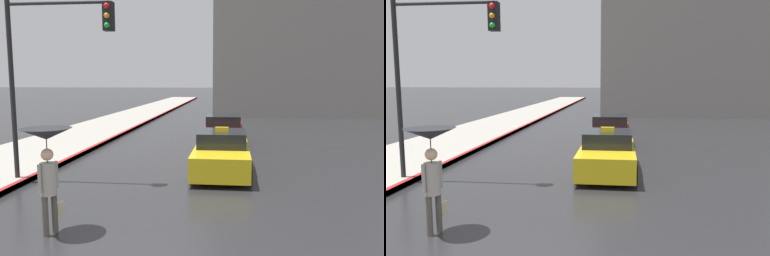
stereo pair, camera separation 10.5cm
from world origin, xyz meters
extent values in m
cube|color=gold|center=(1.59, 7.46, 0.54)|extent=(1.80, 4.03, 0.74)
cube|color=black|center=(1.59, 7.67, 1.16)|extent=(1.58, 1.82, 0.51)
cylinder|color=black|center=(2.44, 6.21, 0.30)|extent=(0.20, 0.60, 0.60)
cylinder|color=black|center=(0.73, 6.21, 0.30)|extent=(0.20, 0.60, 0.60)
cylinder|color=black|center=(2.44, 8.72, 0.30)|extent=(0.20, 0.60, 0.60)
cylinder|color=black|center=(0.73, 8.72, 0.30)|extent=(0.20, 0.60, 0.60)
cube|color=yellow|center=(1.59, 7.46, 1.49)|extent=(0.44, 0.16, 0.16)
cube|color=maroon|center=(1.51, 12.74, 0.55)|extent=(1.80, 4.36, 0.76)
cube|color=black|center=(1.51, 12.96, 1.19)|extent=(1.58, 1.96, 0.53)
cylinder|color=black|center=(2.37, 11.39, 0.30)|extent=(0.20, 0.60, 0.60)
cylinder|color=black|center=(0.66, 11.39, 0.30)|extent=(0.20, 0.60, 0.60)
cylinder|color=black|center=(2.37, 14.09, 0.30)|extent=(0.20, 0.60, 0.60)
cylinder|color=black|center=(0.66, 14.09, 0.30)|extent=(0.20, 0.60, 0.60)
cylinder|color=#4C473D|center=(-1.77, 1.92, 0.42)|extent=(0.16, 0.16, 0.83)
cylinder|color=#4C473D|center=(-1.67, 2.12, 0.42)|extent=(0.16, 0.16, 0.83)
cylinder|color=gray|center=(-1.72, 2.02, 1.16)|extent=(0.42, 0.42, 0.66)
sphere|color=#DBAD89|center=(-1.72, 2.02, 1.66)|extent=(0.24, 0.24, 0.24)
cylinder|color=gray|center=(-1.81, 1.85, 1.21)|extent=(0.09, 0.09, 0.56)
cylinder|color=gray|center=(-1.63, 2.20, 1.21)|extent=(0.09, 0.09, 0.56)
cone|color=#232328|center=(-1.72, 2.02, 2.08)|extent=(1.00, 1.00, 0.23)
cylinder|color=black|center=(-1.72, 2.02, 1.73)|extent=(0.02, 0.02, 0.69)
cube|color=#BFB28C|center=(-1.64, 2.29, 0.46)|extent=(0.17, 0.21, 0.28)
cylinder|color=black|center=(-4.60, 5.61, 2.80)|extent=(0.14, 0.14, 5.61)
cylinder|color=black|center=(-3.09, 5.61, 5.31)|extent=(3.02, 0.10, 0.10)
cube|color=black|center=(-1.58, 5.61, 4.91)|extent=(0.28, 0.28, 0.80)
sphere|color=red|center=(-1.58, 5.45, 5.17)|extent=(0.16, 0.16, 0.16)
sphere|color=orange|center=(-1.58, 5.45, 4.91)|extent=(0.16, 0.16, 0.16)
sphere|color=green|center=(-1.58, 5.45, 4.65)|extent=(0.16, 0.16, 0.16)
camera|label=1|loc=(1.94, -4.92, 3.13)|focal=35.00mm
camera|label=2|loc=(2.04, -4.90, 3.13)|focal=35.00mm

